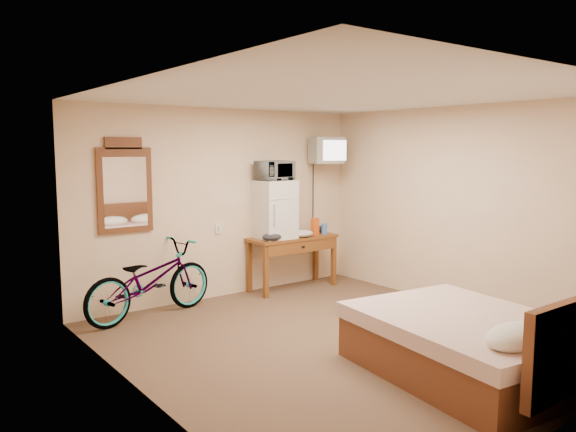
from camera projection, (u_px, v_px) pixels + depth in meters
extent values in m
plane|color=brown|center=(338.00, 341.00, 5.78)|extent=(4.60, 4.60, 0.00)
plane|color=silver|center=(341.00, 94.00, 5.48)|extent=(4.60, 4.60, 0.00)
cube|color=beige|center=(223.00, 203.00, 7.45)|extent=(4.20, 0.04, 2.50)
cube|color=beige|center=(568.00, 255.00, 3.81)|extent=(4.20, 0.04, 2.50)
cube|color=beige|center=(140.00, 242.00, 4.37)|extent=(0.04, 4.60, 2.50)
cube|color=beige|center=(466.00, 208.00, 6.89)|extent=(0.04, 4.60, 2.50)
cube|color=white|center=(218.00, 229.00, 7.43)|extent=(0.08, 0.01, 0.13)
cube|color=brown|center=(292.00, 238.00, 7.89)|extent=(1.30, 0.50, 0.04)
cube|color=brown|center=(266.00, 272.00, 7.42)|extent=(0.06, 0.06, 0.71)
cube|color=brown|center=(334.00, 261.00, 8.14)|extent=(0.06, 0.06, 0.71)
cube|color=brown|center=(249.00, 267.00, 7.73)|extent=(0.06, 0.06, 0.71)
cube|color=brown|center=(316.00, 257.00, 8.45)|extent=(0.06, 0.06, 0.71)
cube|color=brown|center=(302.00, 247.00, 7.73)|extent=(1.18, 0.04, 0.16)
cube|color=black|center=(303.00, 247.00, 7.72)|extent=(0.05, 0.02, 0.03)
cube|color=silver|center=(275.00, 209.00, 7.68)|extent=(0.50, 0.48, 0.80)
cube|color=#999994|center=(285.00, 199.00, 7.48)|extent=(0.49, 0.01, 0.00)
cylinder|color=#999994|center=(275.00, 215.00, 7.40)|extent=(0.02, 0.02, 0.29)
imported|color=silver|center=(275.00, 171.00, 7.62)|extent=(0.51, 0.38, 0.26)
cube|color=#D04D12|center=(315.00, 226.00, 8.04)|extent=(0.13, 0.09, 0.24)
cylinder|color=#3B71C9|center=(324.00, 229.00, 8.12)|extent=(0.09, 0.09, 0.15)
ellipsoid|color=beige|center=(302.00, 234.00, 7.80)|extent=(0.33, 0.26, 0.10)
ellipsoid|color=black|center=(272.00, 237.00, 7.48)|extent=(0.28, 0.21, 0.11)
ellipsoid|color=black|center=(320.00, 229.00, 8.28)|extent=(0.21, 0.17, 0.09)
cube|color=black|center=(314.00, 156.00, 8.31)|extent=(0.14, 0.02, 0.14)
cylinder|color=black|center=(316.00, 156.00, 8.27)|extent=(0.05, 0.30, 0.05)
cube|color=#999994|center=(326.00, 150.00, 8.09)|extent=(0.52, 0.47, 0.38)
cube|color=white|center=(335.00, 150.00, 7.94)|extent=(0.35, 0.12, 0.29)
cube|color=black|center=(318.00, 150.00, 8.24)|extent=(0.26, 0.09, 0.23)
cube|color=brown|center=(125.00, 190.00, 6.60)|extent=(0.66, 0.04, 1.01)
cube|color=brown|center=(123.00, 143.00, 6.54)|extent=(0.44, 0.04, 0.14)
cube|color=white|center=(126.00, 192.00, 6.59)|extent=(0.52, 0.01, 0.82)
imported|color=black|center=(150.00, 280.00, 6.55)|extent=(1.78, 0.91, 0.89)
cube|color=brown|center=(465.00, 352.00, 4.92)|extent=(1.63, 2.04, 0.40)
cube|color=beige|center=(467.00, 324.00, 4.89)|extent=(1.68, 2.08, 0.14)
ellipsoid|color=silver|center=(515.00, 337.00, 4.16)|extent=(0.57, 0.35, 0.20)
ellipsoid|color=silver|center=(560.00, 321.00, 4.56)|extent=(0.57, 0.35, 0.20)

